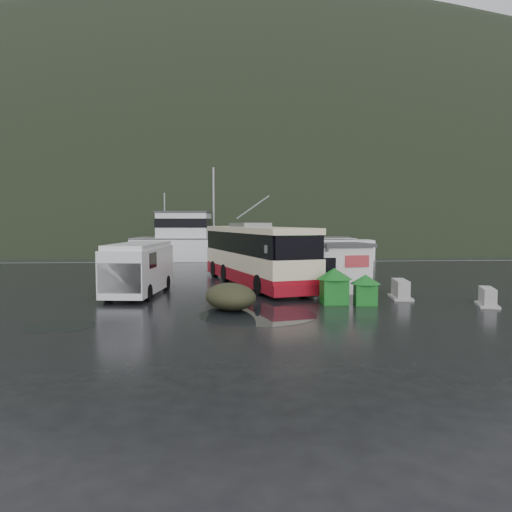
{
  "coord_description": "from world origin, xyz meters",
  "views": [
    {
      "loc": [
        0.11,
        -23.32,
        3.55
      ],
      "look_at": [
        1.83,
        3.12,
        1.7
      ],
      "focal_mm": 35.0,
      "sensor_mm": 36.0,
      "label": 1
    }
  ],
  "objects": [
    {
      "name": "jersey_barrier_c",
      "position": [
        8.21,
        -1.07,
        0.0
      ],
      "size": [
        1.11,
        1.84,
        0.87
      ],
      "primitive_type": null,
      "rotation": [
        0.0,
        0.0,
        -0.14
      ],
      "color": "#999993",
      "rests_on": "ground"
    },
    {
      "name": "puddles",
      "position": [
        1.21,
        -2.23,
        0.01
      ],
      "size": [
        12.71,
        13.59,
        0.01
      ],
      "color": "black",
      "rests_on": "ground"
    },
    {
      "name": "ticket_kiosk",
      "position": [
        5.8,
        1.29,
        0.0
      ],
      "size": [
        3.49,
        2.85,
        2.46
      ],
      "primitive_type": null,
      "rotation": [
        0.0,
        0.0,
        0.16
      ],
      "color": "silver",
      "rests_on": "ground"
    },
    {
      "name": "white_van",
      "position": [
        -3.96,
        0.87,
        0.0
      ],
      "size": [
        2.78,
        6.25,
        2.53
      ],
      "primitive_type": null,
      "rotation": [
        0.0,
        0.0,
        -0.12
      ],
      "color": "silver",
      "rests_on": "ground"
    },
    {
      "name": "jersey_barrier_b",
      "position": [
        11.13,
        -3.29,
        0.0
      ],
      "size": [
        1.22,
        1.7,
        0.77
      ],
      "primitive_type": null,
      "rotation": [
        0.0,
        0.0,
        -0.32
      ],
      "color": "#999993",
      "rests_on": "ground"
    },
    {
      "name": "waste_bin_right",
      "position": [
        4.85,
        -2.25,
        0.0
      ],
      "size": [
        1.11,
        1.11,
        1.55
      ],
      "primitive_type": null,
      "rotation": [
        0.0,
        0.0,
        0.0
      ],
      "color": "#11651A",
      "rests_on": "ground"
    },
    {
      "name": "quay_edge",
      "position": [
        0.0,
        20.0,
        0.0
      ],
      "size": [
        160.0,
        0.6,
        1.5
      ],
      "primitive_type": "cube",
      "color": "#999993",
      "rests_on": "ground"
    },
    {
      "name": "dome_tent",
      "position": [
        0.37,
        -3.47,
        0.0
      ],
      "size": [
        2.67,
        3.18,
        1.07
      ],
      "primitive_type": null,
      "rotation": [
        0.0,
        0.0,
        0.3
      ],
      "color": "#2A2B1A",
      "rests_on": "ground"
    },
    {
      "name": "coach_bus",
      "position": [
        1.87,
        4.49,
        0.0
      ],
      "size": [
        6.25,
        12.69,
        3.48
      ],
      "primitive_type": null,
      "rotation": [
        0.0,
        0.0,
        0.27
      ],
      "color": "beige",
      "rests_on": "ground"
    },
    {
      "name": "harbor_water",
      "position": [
        0.0,
        110.0,
        0.0
      ],
      "size": [
        300.0,
        180.0,
        0.02
      ],
      "primitive_type": "cube",
      "color": "black",
      "rests_on": "ground"
    },
    {
      "name": "waste_bin_left",
      "position": [
        6.12,
        -2.61,
        0.0
      ],
      "size": [
        1.02,
        1.02,
        1.29
      ],
      "primitive_type": null,
      "rotation": [
        0.0,
        0.0,
        -0.1
      ],
      "color": "#11651A",
      "rests_on": "ground"
    },
    {
      "name": "fishing_trawler",
      "position": [
        2.08,
        26.85,
        0.0
      ],
      "size": [
        26.16,
        7.82,
        10.31
      ],
      "primitive_type": null,
      "rotation": [
        0.0,
        0.0,
        -0.08
      ],
      "color": "silver",
      "rests_on": "ground"
    },
    {
      "name": "jersey_barrier_a",
      "position": [
        4.42,
        -0.11,
        0.0
      ],
      "size": [
        1.25,
        1.86,
        0.85
      ],
      "primitive_type": null,
      "rotation": [
        0.0,
        0.0,
        0.26
      ],
      "color": "#999993",
      "rests_on": "ground"
    },
    {
      "name": "ground",
      "position": [
        0.0,
        0.0,
        0.0
      ],
      "size": [
        160.0,
        160.0,
        0.0
      ],
      "primitive_type": "plane",
      "color": "black",
      "rests_on": "ground"
    },
    {
      "name": "headland",
      "position": [
        10.0,
        250.0,
        0.0
      ],
      "size": [
        780.0,
        540.0,
        570.0
      ],
      "primitive_type": "ellipsoid",
      "color": "black",
      "rests_on": "ground"
    }
  ]
}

